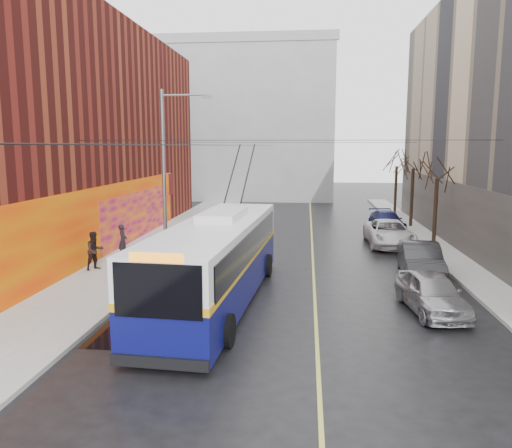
% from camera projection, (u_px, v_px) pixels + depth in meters
% --- Properties ---
extents(ground, '(140.00, 140.00, 0.00)m').
position_uv_depth(ground, '(270.00, 338.00, 16.16)').
color(ground, black).
rests_on(ground, ground).
extents(sidewalk_left, '(4.00, 60.00, 0.15)m').
position_uv_depth(sidewalk_left, '(147.00, 253.00, 28.74)').
color(sidewalk_left, gray).
rests_on(sidewalk_left, ground).
extents(sidewalk_right, '(2.00, 60.00, 0.15)m').
position_uv_depth(sidewalk_right, '(452.00, 259.00, 27.05)').
color(sidewalk_right, gray).
rests_on(sidewalk_right, ground).
extents(lane_line, '(0.12, 50.00, 0.01)m').
position_uv_depth(lane_line, '(312.00, 250.00, 29.77)').
color(lane_line, '#BFB74C').
rests_on(lane_line, ground).
extents(building_left, '(12.11, 36.00, 14.00)m').
position_uv_depth(building_left, '(26.00, 132.00, 30.43)').
color(building_left, '#571511').
rests_on(building_left, ground).
extents(building_far, '(20.50, 12.10, 18.00)m').
position_uv_depth(building_far, '(248.00, 122.00, 59.57)').
color(building_far, gray).
rests_on(building_far, ground).
extents(streetlight_pole, '(2.65, 0.60, 9.00)m').
position_uv_depth(streetlight_pole, '(167.00, 171.00, 25.85)').
color(streetlight_pole, slate).
rests_on(streetlight_pole, ground).
extents(catenary_wires, '(18.00, 60.00, 0.22)m').
position_uv_depth(catenary_wires, '(247.00, 144.00, 29.96)').
color(catenary_wires, black).
extents(tree_near, '(3.20, 3.20, 6.40)m').
position_uv_depth(tree_near, '(438.00, 166.00, 30.21)').
color(tree_near, black).
rests_on(tree_near, ground).
extents(tree_mid, '(3.20, 3.20, 6.68)m').
position_uv_depth(tree_mid, '(414.00, 158.00, 37.05)').
color(tree_mid, black).
rests_on(tree_mid, ground).
extents(tree_far, '(3.20, 3.20, 6.57)m').
position_uv_depth(tree_far, '(397.00, 157.00, 43.95)').
color(tree_far, black).
rests_on(tree_far, ground).
extents(puddle, '(2.82, 3.54, 0.01)m').
position_uv_depth(puddle, '(141.00, 330.00, 16.91)').
color(puddle, black).
rests_on(puddle, ground).
extents(pigeons_flying, '(2.91, 1.36, 1.79)m').
position_uv_depth(pigeons_flying, '(247.00, 138.00, 25.19)').
color(pigeons_flying, slate).
extents(trolleybus, '(3.73, 13.34, 6.26)m').
position_uv_depth(trolleybus, '(217.00, 260.00, 19.58)').
color(trolleybus, '#0A0B4B').
rests_on(trolleybus, ground).
extents(parked_car_a, '(2.31, 4.62, 1.51)m').
position_uv_depth(parked_car_a, '(431.00, 293.00, 18.59)').
color(parked_car_a, '#999A9E').
rests_on(parked_car_a, ground).
extents(parked_car_b, '(2.05, 5.02, 1.62)m').
position_uv_depth(parked_car_b, '(420.00, 260.00, 23.59)').
color(parked_car_b, '#262629').
rests_on(parked_car_b, ground).
extents(parked_car_c, '(2.71, 5.73, 1.58)m').
position_uv_depth(parked_car_c, '(389.00, 233.00, 31.00)').
color(parked_car_c, silver).
rests_on(parked_car_c, ground).
extents(parked_car_d, '(2.40, 5.00, 1.40)m').
position_uv_depth(parked_car_d, '(387.00, 221.00, 36.60)').
color(parked_car_d, '#161A4F').
rests_on(parked_car_d, ground).
extents(following_car, '(2.54, 4.80, 1.56)m').
position_uv_depth(following_car, '(244.00, 222.00, 35.77)').
color(following_car, '#BAB9BE').
rests_on(following_car, ground).
extents(pedestrian_a, '(0.54, 0.73, 1.82)m').
position_uv_depth(pedestrian_a, '(123.00, 241.00, 27.03)').
color(pedestrian_a, black).
rests_on(pedestrian_a, sidewalk_left).
extents(pedestrian_b, '(1.12, 1.16, 1.89)m').
position_uv_depth(pedestrian_b, '(95.00, 251.00, 24.36)').
color(pedestrian_b, black).
rests_on(pedestrian_b, sidewalk_left).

